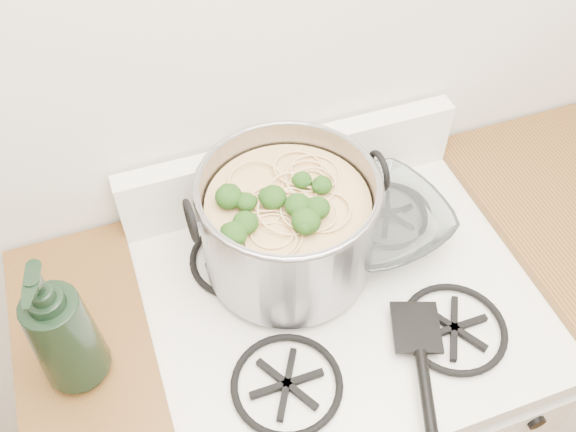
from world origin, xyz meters
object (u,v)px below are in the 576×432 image
(spatula, at_px, (417,325))
(stock_pot, at_px, (288,225))
(bottle, at_px, (59,327))
(glass_bowl, at_px, (379,226))
(gas_range, at_px, (330,396))

(spatula, bearing_deg, stock_pot, 145.96)
(spatula, height_order, bottle, bottle)
(glass_bowl, distance_m, bottle, 0.67)
(spatula, distance_m, glass_bowl, 0.24)
(glass_bowl, xyz_separation_m, bottle, (-0.64, -0.11, 0.13))
(bottle, bearing_deg, stock_pot, 27.09)
(gas_range, relative_size, bottle, 3.05)
(spatula, distance_m, bottle, 0.64)
(gas_range, height_order, glass_bowl, glass_bowl)
(spatula, bearing_deg, gas_range, 147.00)
(glass_bowl, bearing_deg, gas_range, -139.01)
(stock_pot, height_order, glass_bowl, stock_pot)
(stock_pot, xyz_separation_m, glass_bowl, (0.21, 0.00, -0.09))
(gas_range, xyz_separation_m, bottle, (-0.51, 0.00, 0.63))
(spatula, relative_size, glass_bowl, 2.84)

